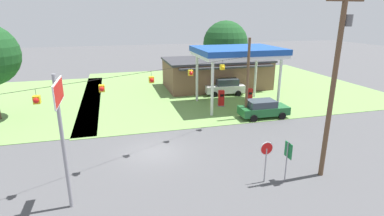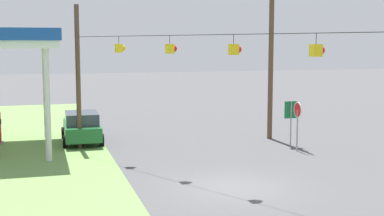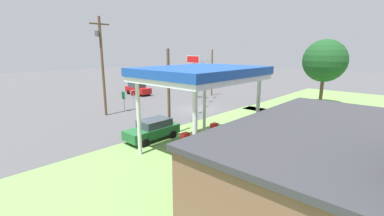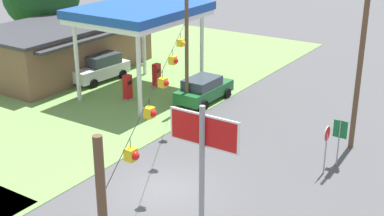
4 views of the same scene
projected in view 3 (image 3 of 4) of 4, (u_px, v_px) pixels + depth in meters
The scene contains 16 objects.
ground_plane at pixel (197, 109), 32.21m from camera, with size 160.00×160.00×0.00m, color #4C4C4F.
grass_verge_station_corner at pixel (311, 209), 11.92m from camera, with size 36.00×28.00×0.04m, color #6B934C.
grass_verge_opposite_corner at pixel (372, 107), 33.12m from camera, with size 24.00×24.00×0.04m, color #6B934C.
gas_station_canopy at pixel (201, 75), 17.75m from camera, with size 8.43×6.59×6.10m.
gas_station_store at pixel (323, 163), 12.37m from camera, with size 13.37×8.10×3.77m.
fuel_pump_near at pixel (214, 134), 19.94m from camera, with size 0.71×0.56×1.73m.
fuel_pump_far at pixel (185, 145), 17.63m from camera, with size 0.71×0.56×1.73m.
car_at_pumps_front at pixel (153, 129), 21.06m from camera, with size 4.59×2.17×1.70m.
car_at_pumps_rear at pixel (250, 156), 15.45m from camera, with size 4.79×2.40×1.99m.
car_on_crossroad at pixel (138, 89), 42.66m from camera, with size 2.29×5.24×1.98m.
stop_sign_roadside at pixel (133, 95), 31.46m from camera, with size 0.80×0.08×2.50m.
stop_sign_overhead at pixel (193, 67), 38.01m from camera, with size 0.22×2.44×6.76m.
route_sign at pixel (124, 97), 30.75m from camera, with size 0.10×0.70×2.40m.
utility_pole_main at pixel (102, 62), 27.96m from camera, with size 2.20×0.44×10.75m.
signal_span_gantry at pixel (197, 76), 31.32m from camera, with size 18.73×10.24×7.37m.
tree_west_verge at pixel (325, 61), 33.13m from camera, with size 5.46×5.46×8.65m.
Camera 3 is at (23.52, 20.79, 7.22)m, focal length 24.00 mm.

